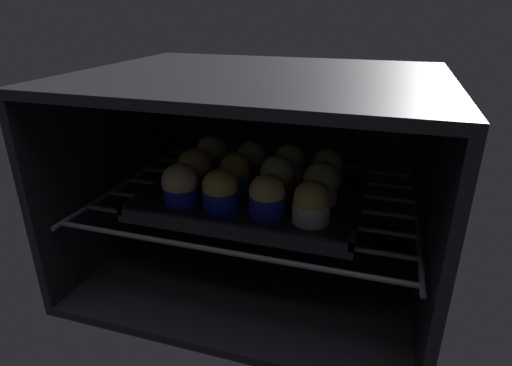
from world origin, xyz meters
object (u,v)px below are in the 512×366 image
(muffin_row0_col3, at_px, (311,203))
(muffin_row2_col3, at_px, (327,168))
(muffin_row0_col1, at_px, (220,191))
(muffin_row2_col0, at_px, (212,155))
(muffin_row0_col0, at_px, (180,185))
(muffin_row0_col2, at_px, (267,196))
(muffin_row1_col1, at_px, (235,173))
(muffin_row1_col0, at_px, (195,169))
(muffin_row2_col2, at_px, (290,164))
(muffin_row1_col3, at_px, (321,183))
(baking_tray, at_px, (256,196))
(muffin_row1_col2, at_px, (277,177))
(muffin_row2_col1, at_px, (251,160))

(muffin_row0_col3, distance_m, muffin_row2_col3, 0.15)
(muffin_row0_col1, bearing_deg, muffin_row2_col3, 45.61)
(muffin_row2_col0, bearing_deg, muffin_row0_col0, -87.96)
(muffin_row0_col2, height_order, muffin_row1_col1, muffin_row1_col1)
(muffin_row1_col1, xyz_separation_m, muffin_row2_col3, (0.15, 0.07, -0.00))
(muffin_row0_col2, bearing_deg, muffin_row0_col1, -177.33)
(muffin_row1_col0, xyz_separation_m, muffin_row2_col2, (0.16, 0.08, -0.00))
(muffin_row1_col1, xyz_separation_m, muffin_row2_col0, (-0.07, 0.07, 0.00))
(muffin_row0_col3, height_order, muffin_row1_col1, muffin_row1_col1)
(muffin_row0_col1, xyz_separation_m, muffin_row2_col0, (-0.08, 0.15, 0.00))
(muffin_row0_col3, bearing_deg, muffin_row1_col3, 89.11)
(muffin_row0_col2, bearing_deg, muffin_row0_col3, -2.56)
(muffin_row2_col0, bearing_deg, baking_tray, -33.38)
(baking_tray, bearing_deg, muffin_row0_col3, -33.77)
(muffin_row2_col3, bearing_deg, baking_tray, -145.53)
(baking_tray, height_order, muffin_row1_col0, muffin_row1_col0)
(muffin_row0_col0, distance_m, muffin_row1_col0, 0.07)
(muffin_row1_col2, relative_size, muffin_row2_col3, 1.05)
(muffin_row0_col3, relative_size, muffin_row2_col2, 0.95)
(muffin_row0_col0, distance_m, muffin_row1_col2, 0.16)
(muffin_row1_col2, xyz_separation_m, muffin_row2_col0, (-0.15, 0.07, 0.00))
(muffin_row0_col2, relative_size, muffin_row1_col0, 0.95)
(muffin_row1_col2, xyz_separation_m, muffin_row2_col3, (0.07, 0.07, -0.00))
(baking_tray, xyz_separation_m, muffin_row0_col2, (0.04, -0.07, 0.04))
(baking_tray, bearing_deg, muffin_row1_col1, 177.17)
(muffin_row1_col3, distance_m, muffin_row2_col1, 0.16)
(muffin_row1_col1, height_order, muffin_row2_col1, same)
(muffin_row0_col2, distance_m, muffin_row1_col1, 0.11)
(muffin_row0_col0, distance_m, muffin_row0_col1, 0.07)
(muffin_row2_col1, bearing_deg, muffin_row2_col0, -177.66)
(muffin_row1_col1, relative_size, muffin_row2_col3, 1.01)
(muffin_row1_col1, relative_size, muffin_row2_col1, 0.99)
(baking_tray, distance_m, muffin_row2_col1, 0.09)
(baking_tray, relative_size, muffin_row0_col1, 5.42)
(muffin_row0_col2, xyz_separation_m, muffin_row1_col0, (-0.15, 0.07, 0.00))
(muffin_row2_col3, bearing_deg, muffin_row1_col1, -153.66)
(muffin_row2_col3, bearing_deg, muffin_row0_col3, -90.03)
(muffin_row0_col2, xyz_separation_m, muffin_row1_col3, (0.07, 0.07, 0.00))
(baking_tray, distance_m, muffin_row0_col2, 0.09)
(muffin_row0_col3, relative_size, muffin_row1_col2, 0.92)
(muffin_row1_col3, height_order, muffin_row2_col3, same)
(baking_tray, distance_m, muffin_row2_col0, 0.14)
(muffin_row1_col2, xyz_separation_m, muffin_row1_col3, (0.08, 0.00, -0.00))
(muffin_row0_col2, xyz_separation_m, muffin_row2_col1, (-0.07, 0.15, 0.00))
(muffin_row1_col3, relative_size, muffin_row2_col3, 1.00)
(baking_tray, bearing_deg, muffin_row0_col1, -116.16)
(muffin_row0_col0, height_order, muffin_row1_col3, muffin_row1_col3)
(muffin_row0_col0, xyz_separation_m, muffin_row1_col1, (0.07, 0.07, 0.00))
(muffin_row0_col1, height_order, muffin_row2_col1, muffin_row2_col1)
(muffin_row0_col0, bearing_deg, muffin_row0_col1, -1.67)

